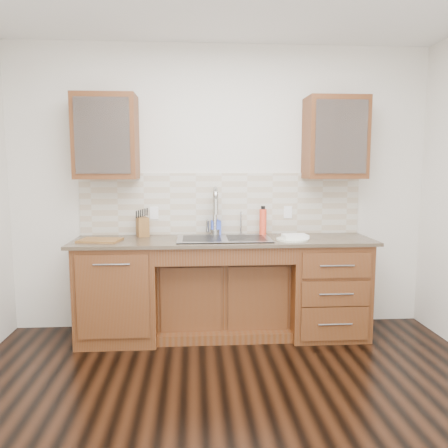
{
  "coord_description": "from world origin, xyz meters",
  "views": [
    {
      "loc": [
        -0.27,
        -2.47,
        1.55
      ],
      "look_at": [
        0.0,
        1.4,
        1.05
      ],
      "focal_mm": 35.0,
      "sensor_mm": 36.0,
      "label": 1
    }
  ],
  "objects": [
    {
      "name": "dish_towel",
      "position": [
        0.63,
        1.33,
        0.94
      ],
      "size": [
        0.23,
        0.17,
        0.03
      ],
      "primitive_type": "cube",
      "rotation": [
        0.0,
        0.0,
        0.09
      ],
      "color": "white",
      "rests_on": "plate"
    },
    {
      "name": "ground",
      "position": [
        0.0,
        0.0,
        -0.05
      ],
      "size": [
        4.0,
        3.5,
        0.1
      ],
      "primitive_type": "cube",
      "color": "black"
    },
    {
      "name": "soap_bottle",
      "position": [
        -0.06,
        1.67,
        1.01
      ],
      "size": [
        0.1,
        0.1,
        0.2
      ],
      "primitive_type": "imported",
      "rotation": [
        0.0,
        0.0,
        0.05
      ],
      "color": "blue",
      "rests_on": "countertop"
    },
    {
      "name": "outlet_right",
      "position": [
        0.65,
        1.73,
        1.12
      ],
      "size": [
        0.08,
        0.01,
        0.12
      ],
      "primitive_type": "cube",
      "color": "white",
      "rests_on": "backsplash"
    },
    {
      "name": "cup_left_a",
      "position": [
        -1.15,
        1.58,
        1.77
      ],
      "size": [
        0.12,
        0.12,
        0.09
      ],
      "primitive_type": "imported",
      "rotation": [
        0.0,
        0.0,
        0.08
      ],
      "color": "white",
      "rests_on": "upper_cabinet_left"
    },
    {
      "name": "wall_front",
      "position": [
        0.0,
        -1.8,
        1.35
      ],
      "size": [
        4.0,
        0.1,
        2.7
      ],
      "primitive_type": "cube",
      "color": "silver",
      "rests_on": "ground"
    },
    {
      "name": "outlet_left",
      "position": [
        -0.65,
        1.73,
        1.12
      ],
      "size": [
        0.08,
        0.01,
        0.12
      ],
      "primitive_type": "cube",
      "color": "white",
      "rests_on": "backsplash"
    },
    {
      "name": "water_bottle",
      "position": [
        0.39,
        1.62,
        1.04
      ],
      "size": [
        0.09,
        0.09,
        0.25
      ],
      "primitive_type": "cylinder",
      "rotation": [
        0.0,
        0.0,
        -0.41
      ],
      "color": "#EE4325",
      "rests_on": "countertop"
    },
    {
      "name": "upper_cabinet_right",
      "position": [
        1.05,
        1.58,
        1.83
      ],
      "size": [
        0.55,
        0.34,
        0.75
      ],
      "primitive_type": "cube",
      "color": "#593014",
      "rests_on": "wall_back"
    },
    {
      "name": "cup_right_b",
      "position": [
        1.2,
        1.58,
        1.77
      ],
      "size": [
        0.11,
        0.11,
        0.09
      ],
      "primitive_type": "imported",
      "rotation": [
        0.0,
        0.0,
        -0.27
      ],
      "color": "white",
      "rests_on": "upper_cabinet_right"
    },
    {
      "name": "countertop",
      "position": [
        0.0,
        1.43,
        0.9
      ],
      "size": [
        2.7,
        0.65,
        0.03
      ],
      "primitive_type": "cube",
      "color": "#84705B",
      "rests_on": "base_cabinet_left"
    },
    {
      "name": "plate",
      "position": [
        0.6,
        1.32,
        0.92
      ],
      "size": [
        0.3,
        0.3,
        0.02
      ],
      "primitive_type": "cylinder",
      "rotation": [
        0.0,
        0.0,
        -0.04
      ],
      "color": "beige",
      "rests_on": "countertop"
    },
    {
      "name": "cup_right_a",
      "position": [
        0.92,
        1.58,
        1.78
      ],
      "size": [
        0.15,
        0.15,
        0.11
      ],
      "primitive_type": "imported",
      "rotation": [
        0.0,
        0.0,
        -0.11
      ],
      "color": "white",
      "rests_on": "upper_cabinet_right"
    },
    {
      "name": "base_cabinet_center",
      "position": [
        0.0,
        1.53,
        0.35
      ],
      "size": [
        1.2,
        0.44,
        0.7
      ],
      "primitive_type": "cube",
      "color": "#593014",
      "rests_on": "ground"
    },
    {
      "name": "cutting_board",
      "position": [
        -1.1,
        1.39,
        0.92
      ],
      "size": [
        0.39,
        0.3,
        0.02
      ],
      "primitive_type": "cube",
      "rotation": [
        0.0,
        0.0,
        -0.18
      ],
      "color": "brown",
      "rests_on": "countertop"
    },
    {
      "name": "cup_left_b",
      "position": [
        -0.99,
        1.58,
        1.77
      ],
      "size": [
        0.13,
        0.13,
        0.1
      ],
      "primitive_type": "imported",
      "rotation": [
        0.0,
        0.0,
        0.33
      ],
      "color": "silver",
      "rests_on": "upper_cabinet_left"
    },
    {
      "name": "wall_back",
      "position": [
        0.0,
        1.8,
        1.35
      ],
      "size": [
        4.0,
        0.1,
        2.7
      ],
      "primitive_type": "cube",
      "color": "silver",
      "rests_on": "ground"
    },
    {
      "name": "upper_cabinet_left",
      "position": [
        -1.05,
        1.58,
        1.83
      ],
      "size": [
        0.55,
        0.34,
        0.75
      ],
      "primitive_type": "cube",
      "color": "#593014",
      "rests_on": "wall_back"
    },
    {
      "name": "base_cabinet_left",
      "position": [
        -0.95,
        1.44,
        0.44
      ],
      "size": [
        0.7,
        0.62,
        0.88
      ],
      "primitive_type": "cube",
      "color": "#593014",
      "rests_on": "ground"
    },
    {
      "name": "backsplash",
      "position": [
        0.0,
        1.74,
        1.21
      ],
      "size": [
        2.7,
        0.02,
        0.59
      ],
      "primitive_type": "cube",
      "color": "beige",
      "rests_on": "wall_back"
    },
    {
      "name": "faucet",
      "position": [
        -0.07,
        1.64,
        1.11
      ],
      "size": [
        0.04,
        0.04,
        0.4
      ],
      "primitive_type": "cylinder",
      "color": "#999993",
      "rests_on": "countertop"
    },
    {
      "name": "sink",
      "position": [
        0.0,
        1.41,
        0.83
      ],
      "size": [
        0.84,
        0.46,
        0.19
      ],
      "primitive_type": "cube",
      "color": "#9E9EA5",
      "rests_on": "countertop"
    },
    {
      "name": "filter_tap",
      "position": [
        0.18,
        1.65,
        1.03
      ],
      "size": [
        0.02,
        0.02,
        0.24
      ],
      "primitive_type": "cylinder",
      "color": "#999993",
      "rests_on": "countertop"
    },
    {
      "name": "base_cabinet_right",
      "position": [
        0.95,
        1.44,
        0.44
      ],
      "size": [
        0.7,
        0.62,
        0.88
      ],
      "primitive_type": "cube",
      "color": "#593014",
      "rests_on": "ground"
    },
    {
      "name": "knife_block",
      "position": [
        -0.75,
        1.65,
        1.0
      ],
      "size": [
        0.14,
        0.18,
        0.18
      ],
      "primitive_type": "cube",
      "rotation": [
        0.0,
        0.0,
        0.31
      ],
      "color": "olive",
      "rests_on": "countertop"
    }
  ]
}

